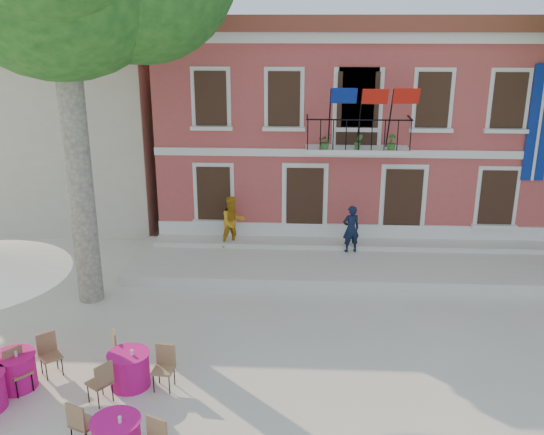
{
  "coord_description": "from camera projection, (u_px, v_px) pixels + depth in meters",
  "views": [
    {
      "loc": [
        0.3,
        -13.1,
        7.48
      ],
      "look_at": [
        -0.55,
        3.5,
        1.92
      ],
      "focal_mm": 40.0,
      "sensor_mm": 36.0,
      "label": 1
    }
  ],
  "objects": [
    {
      "name": "pedestrian_navy",
      "position": [
        351.0,
        229.0,
        19.14
      ],
      "size": [
        0.64,
        0.51,
        1.53
      ],
      "primitive_type": "imported",
      "rotation": [
        0.0,
        0.0,
        3.44
      ],
      "color": "black",
      "rests_on": "terrace"
    },
    {
      "name": "pedestrian_orange",
      "position": [
        233.0,
        222.0,
        19.55
      ],
      "size": [
        1.02,
        0.94,
        1.68
      ],
      "primitive_type": "imported",
      "rotation": [
        0.0,
        0.0,
        0.48
      ],
      "color": "orange",
      "rests_on": "terrace"
    },
    {
      "name": "cafe_table_0",
      "position": [
        15.0,
        369.0,
        12.7
      ],
      "size": [
        1.73,
        1.57,
        0.95
      ],
      "color": "#CF1361",
      "rests_on": "ground"
    },
    {
      "name": "cafe_table_3",
      "position": [
        129.0,
        368.0,
        12.75
      ],
      "size": [
        1.71,
        1.86,
        0.95
      ],
      "color": "#CF1361",
      "rests_on": "ground"
    },
    {
      "name": "ground",
      "position": [
        287.0,
        338.0,
        14.79
      ],
      "size": [
        90.0,
        90.0,
        0.0
      ],
      "primitive_type": "plane",
      "color": "beige",
      "rests_on": "ground"
    },
    {
      "name": "terrace",
      "position": [
        355.0,
        264.0,
        18.82
      ],
      "size": [
        14.0,
        3.4,
        0.3
      ],
      "primitive_type": "cube",
      "color": "silver",
      "rests_on": "ground"
    },
    {
      "name": "neighbor_west",
      "position": [
        62.0,
        125.0,
        24.65
      ],
      "size": [
        9.4,
        9.4,
        6.4
      ],
      "color": "beige",
      "rests_on": "ground"
    },
    {
      "name": "main_building",
      "position": [
        348.0,
        118.0,
        22.95
      ],
      "size": [
        13.5,
        9.59,
        7.5
      ],
      "color": "#B24044",
      "rests_on": "ground"
    }
  ]
}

